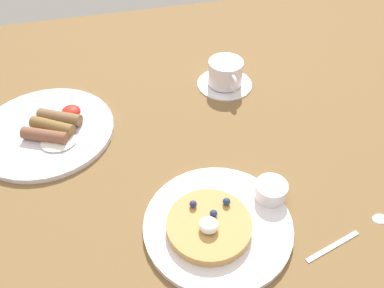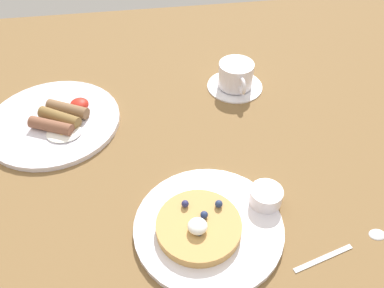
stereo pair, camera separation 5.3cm
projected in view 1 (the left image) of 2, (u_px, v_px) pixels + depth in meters
The scene contains 9 objects.
ground_plane at pixel (156, 169), 77.96cm from camera, with size 176.87×129.58×3.00cm, color brown.
pancake_plate at pixel (218, 225), 66.19cm from camera, with size 24.77×24.77×1.10cm, color white.
pancake_with_berries at pixel (209, 225), 64.37cm from camera, with size 13.89×13.89×3.60cm.
syrup_ramekin at pixel (271, 190), 68.89cm from camera, with size 5.57×5.57×2.92cm.
breakfast_plate at pixel (46, 131), 82.67cm from camera, with size 27.87×27.87×1.14cm, color white.
fried_breakfast at pixel (56, 126), 81.23cm from camera, with size 12.36×12.83×2.72cm.
coffee_saucer at pixel (225, 83), 94.94cm from camera, with size 12.95×12.95×0.66cm, color white.
coffee_cup at pixel (226, 72), 92.53cm from camera, with size 8.01×11.02×5.71cm.
teaspoon at pixel (362, 229), 66.01cm from camera, with size 17.18×5.68×0.60cm.
Camera 1 is at (-6.09, -52.38, 56.53)cm, focal length 37.36 mm.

